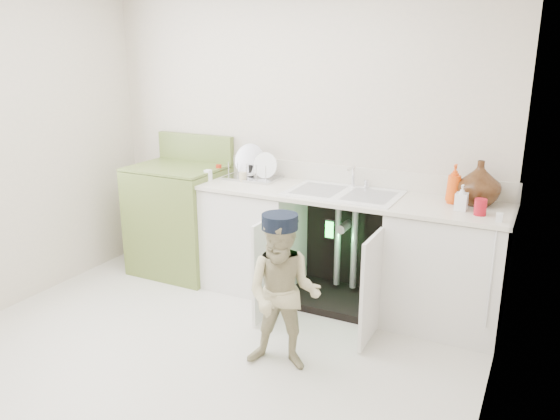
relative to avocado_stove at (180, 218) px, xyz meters
The scene contains 5 objects.
ground 1.62m from the avocado_stove, 50.21° to the right, with size 3.50×3.50×0.00m, color beige.
room_shell 1.71m from the avocado_stove, 50.21° to the right, with size 6.00×5.50×1.26m.
counter_run 1.56m from the avocado_stove, ahead, with size 2.44×1.02×1.21m.
avocado_stove is the anchor object (origin of this frame).
repair_worker 1.84m from the avocado_stove, 33.35° to the right, with size 0.55×0.93×1.01m.
Camera 1 is at (1.92, -2.59, 1.95)m, focal length 35.00 mm.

